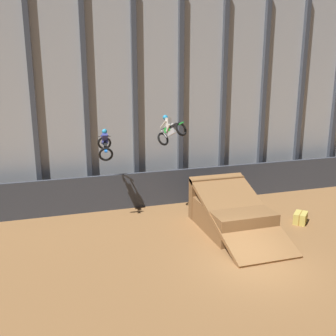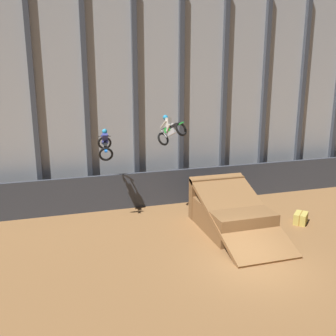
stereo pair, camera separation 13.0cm
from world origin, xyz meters
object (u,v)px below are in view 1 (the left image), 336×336
rider_bike_right_air (170,130)px  hay_bale_trackside (300,218)px  rider_bike_left_air (105,145)px  dirt_ramp (230,213)px

rider_bike_right_air → hay_bale_trackside: bearing=-54.5°
rider_bike_left_air → rider_bike_right_air: 3.44m
rider_bike_left_air → hay_bale_trackside: size_ratio=1.77×
rider_bike_left_air → rider_bike_right_air: (3.27, -0.80, 0.73)m
dirt_ramp → hay_bale_trackside: dirt_ramp is taller
rider_bike_left_air → hay_bale_trackside: 10.81m
rider_bike_right_air → hay_bale_trackside: 8.15m
dirt_ramp → rider_bike_left_air: (-5.71, 3.04, 3.24)m
dirt_ramp → hay_bale_trackside: bearing=-9.0°
rider_bike_left_air → rider_bike_right_air: rider_bike_right_air is taller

